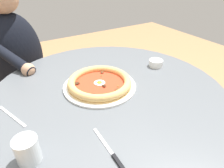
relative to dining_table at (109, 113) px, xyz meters
The scene contains 8 objects.
dining_table is the anchor object (origin of this frame).
pizza_on_plate 0.17m from the dining_table, 35.71° to the left, with size 0.33×0.33×0.04m.
water_glass 0.48m from the dining_table, 118.06° to the left, with size 0.07×0.07×0.08m.
steak_knife 0.41m from the dining_table, 152.66° to the left, with size 0.22×0.02×0.01m.
ramekin_capers 0.38m from the dining_table, 79.68° to the right, with size 0.07×0.07×0.04m.
fork_utensil 0.43m from the dining_table, 86.21° to the left, with size 0.18×0.07×0.00m.
diner_person 0.74m from the dining_table, 22.95° to the left, with size 0.57×0.42×1.17m.
cafe_chair_diner 0.87m from the dining_table, 22.83° to the left, with size 0.51×0.51×0.90m.
Camera 1 is at (-0.65, 0.38, 1.25)m, focal length 31.69 mm.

